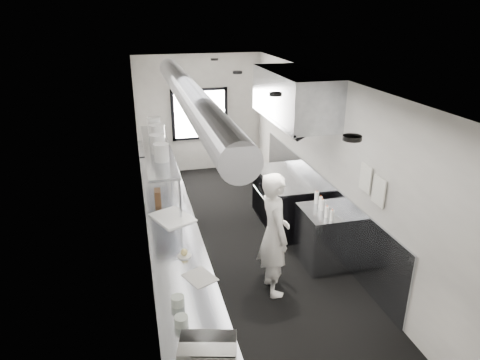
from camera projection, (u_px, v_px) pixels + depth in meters
floor at (240, 249)px, 7.26m from camera, size 3.00×8.00×0.01m
ceiling at (240, 80)px, 6.22m from camera, size 3.00×8.00×0.01m
wall_back at (200, 114)px, 10.34m from camera, size 3.00×0.02×2.80m
wall_front at (375, 359)px, 3.14m from camera, size 3.00×0.02×2.80m
wall_left at (142, 180)px, 6.40m from camera, size 0.02×8.00×2.80m
wall_right at (329, 163)px, 7.08m from camera, size 0.02×8.00×2.80m
wall_cladding at (317, 203)px, 7.66m from camera, size 0.03×5.50×1.10m
hvac_duct at (189, 95)px, 6.52m from camera, size 0.40×6.40×0.40m
service_window at (200, 114)px, 10.31m from camera, size 1.36×0.05×1.25m
exhaust_hood at (293, 96)px, 7.25m from camera, size 0.81×2.20×0.88m
prep_counter at (173, 249)px, 6.38m from camera, size 0.70×6.00×0.90m
pass_shelf at (158, 149)px, 7.32m from camera, size 0.45×3.00×0.68m
range at (286, 200)px, 7.95m from camera, size 0.88×1.60×0.94m
bottle_station at (323, 237)px, 6.72m from camera, size 0.65×0.80×0.90m
far_work_table at (156, 166)px, 9.72m from camera, size 0.70×1.20×0.90m
notice_sheet_a at (366, 178)px, 5.92m from camera, size 0.02×0.28×0.38m
notice_sheet_b at (379, 191)px, 5.62m from camera, size 0.02×0.28×0.38m
line_cook at (274, 234)px, 5.90m from camera, size 0.44×0.66×1.79m
microwave at (208, 355)px, 3.66m from camera, size 0.52×0.44×0.27m
deli_tub_a at (181, 321)px, 4.19m from camera, size 0.15×0.15×0.10m
deli_tub_b at (178, 301)px, 4.47m from camera, size 0.17×0.17×0.10m
newspaper at (200, 277)px, 4.94m from camera, size 0.41×0.45×0.01m
small_plate at (184, 256)px, 5.36m from camera, size 0.19×0.19×0.01m
pastry at (184, 252)px, 5.34m from camera, size 0.09×0.09×0.09m
cutting_board at (172, 217)px, 6.33m from camera, size 0.69×0.77×0.02m
knife_block at (158, 197)px, 6.76m from camera, size 0.11×0.22×0.23m
plate_stack_a at (161, 152)px, 6.62m from camera, size 0.30×0.30×0.27m
plate_stack_b at (157, 144)px, 6.98m from camera, size 0.29×0.29×0.31m
plate_stack_c at (157, 135)px, 7.35m from camera, size 0.30×0.30×0.37m
plate_stack_d at (154, 127)px, 7.83m from camera, size 0.24×0.24×0.37m
squeeze_bottle_a at (332, 216)px, 6.23m from camera, size 0.06×0.06×0.16m
squeeze_bottle_b at (327, 212)px, 6.34m from camera, size 0.06×0.06×0.17m
squeeze_bottle_c at (322, 205)px, 6.55m from camera, size 0.08×0.08×0.18m
squeeze_bottle_d at (320, 202)px, 6.66m from camera, size 0.07×0.07×0.17m
squeeze_bottle_e at (317, 198)px, 6.79m from camera, size 0.08×0.08×0.19m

